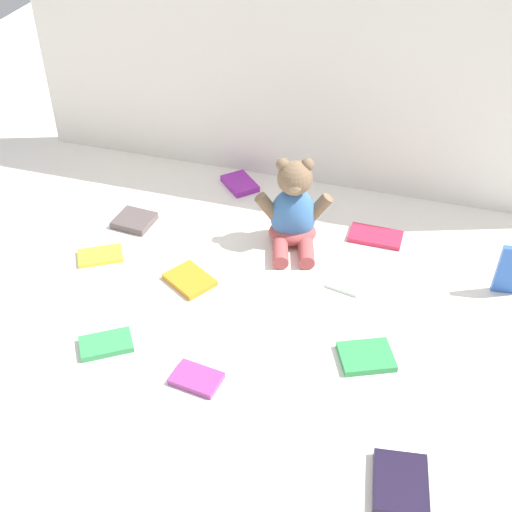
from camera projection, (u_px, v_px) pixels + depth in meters
ground_plane at (263, 263)px, 1.65m from camera, size 3.20×3.20×0.00m
backdrop_drape at (309, 49)px, 1.72m from camera, size 1.58×0.03×0.77m
teddy_bear at (293, 213)px, 1.66m from camera, size 0.19×0.19×0.23m
book_case_0 at (376, 236)px, 1.72m from camera, size 0.13×0.08×0.01m
book_case_1 at (100, 256)px, 1.66m from camera, size 0.13×0.11×0.01m
book_case_2 at (401, 484)px, 1.16m from camera, size 0.11×0.13×0.02m
book_case_3 at (240, 184)px, 1.91m from camera, size 0.13×0.13×0.02m
book_case_4 at (512, 270)px, 1.52m from camera, size 0.07×0.03×0.13m
book_case_5 at (106, 344)px, 1.42m from camera, size 0.13×0.12×0.01m
book_case_6 at (196, 379)px, 1.35m from camera, size 0.10×0.08×0.01m
book_case_7 at (366, 357)px, 1.39m from camera, size 0.14×0.12×0.02m
book_case_8 at (190, 280)px, 1.59m from camera, size 0.14×0.13×0.01m
book_case_9 at (351, 276)px, 1.60m from camera, size 0.10×0.13×0.01m
book_case_10 at (134, 220)px, 1.77m from camera, size 0.10×0.10×0.02m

